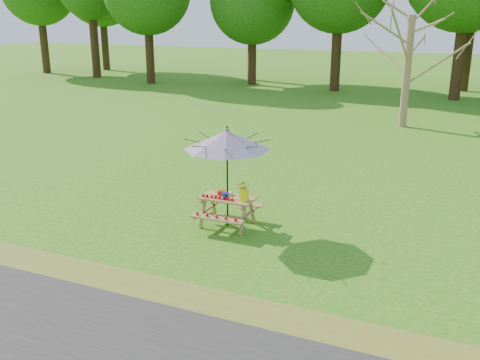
% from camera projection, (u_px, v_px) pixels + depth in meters
% --- Properties ---
extents(ground, '(120.00, 120.00, 0.00)m').
position_uv_depth(ground, '(104.00, 213.00, 12.62)').
color(ground, '#257416').
rests_on(ground, ground).
extents(drygrass_strip, '(120.00, 1.20, 0.01)m').
position_uv_depth(drygrass_strip, '(12.00, 261.00, 10.17)').
color(drygrass_strip, olive).
rests_on(drygrass_strip, ground).
extents(picnic_table, '(1.20, 1.32, 0.67)m').
position_uv_depth(picnic_table, '(228.00, 212.00, 11.80)').
color(picnic_table, '#9F8447').
rests_on(picnic_table, ground).
extents(patio_umbrella, '(2.42, 2.42, 2.25)m').
position_uv_depth(patio_umbrella, '(227.00, 140.00, 11.32)').
color(patio_umbrella, black).
rests_on(patio_umbrella, ground).
extents(produce_bins, '(0.32, 0.40, 0.13)m').
position_uv_depth(produce_bins, '(225.00, 194.00, 11.73)').
color(produce_bins, '#BA2E0E').
rests_on(produce_bins, picnic_table).
extents(tomatoes_row, '(0.77, 0.13, 0.07)m').
position_uv_depth(tomatoes_row, '(218.00, 197.00, 11.59)').
color(tomatoes_row, red).
rests_on(tomatoes_row, picnic_table).
extents(flower_bucket, '(0.35, 0.33, 0.46)m').
position_uv_depth(flower_bucket, '(244.00, 189.00, 11.43)').
color(flower_bucket, '#FFFA0D').
rests_on(flower_bucket, picnic_table).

